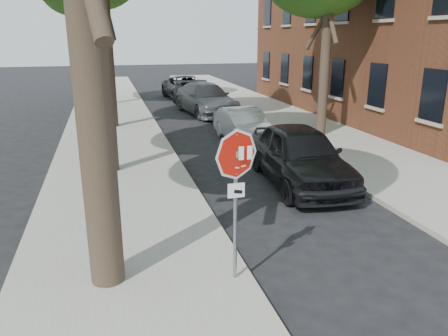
% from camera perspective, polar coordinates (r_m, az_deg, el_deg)
% --- Properties ---
extents(ground, '(120.00, 120.00, 0.00)m').
position_cam_1_polar(ground, '(8.00, 6.38, -14.06)').
color(ground, black).
rests_on(ground, ground).
extents(sidewalk_left, '(4.00, 55.00, 0.12)m').
position_cam_1_polar(sidewalk_left, '(18.79, -14.40, 3.97)').
color(sidewalk_left, gray).
rests_on(sidewalk_left, ground).
extents(sidewalk_right, '(4.00, 55.00, 0.12)m').
position_cam_1_polar(sidewalk_right, '(20.67, 9.93, 5.39)').
color(sidewalk_right, gray).
rests_on(sidewalk_right, ground).
extents(curb_left, '(0.12, 55.00, 0.13)m').
position_cam_1_polar(curb_left, '(18.91, -8.18, 4.42)').
color(curb_left, '#9E9384').
rests_on(curb_left, ground).
extents(curb_right, '(0.12, 55.00, 0.13)m').
position_cam_1_polar(curb_right, '(19.90, 4.53, 5.16)').
color(curb_right, '#9E9384').
rests_on(curb_right, ground).
extents(stop_sign, '(0.76, 0.34, 2.61)m').
position_cam_1_polar(stop_sign, '(6.95, 1.59, -1.14)').
color(stop_sign, gray).
rests_on(stop_sign, sidewalk_left).
extents(car_a, '(2.31, 5.05, 1.68)m').
position_cam_1_polar(car_a, '(12.62, 9.87, 1.68)').
color(car_a, black).
rests_on(car_a, ground).
extents(car_b, '(1.55, 4.08, 1.33)m').
position_cam_1_polar(car_b, '(17.49, 2.58, 5.57)').
color(car_b, '#B3B6BC').
rests_on(car_b, ground).
extents(car_c, '(2.97, 5.83, 1.62)m').
position_cam_1_polar(car_c, '(23.98, -2.39, 9.02)').
color(car_c, '#505055').
rests_on(car_c, ground).
extents(car_d, '(2.84, 5.60, 1.52)m').
position_cam_1_polar(car_d, '(29.65, -4.91, 10.39)').
color(car_d, black).
rests_on(car_d, ground).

